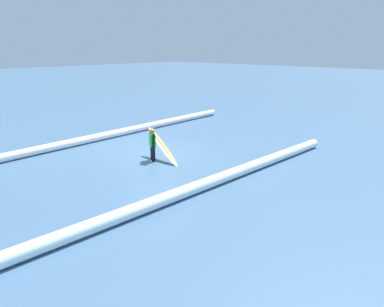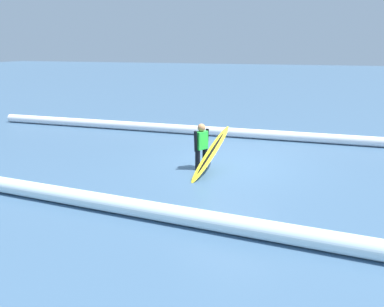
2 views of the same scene
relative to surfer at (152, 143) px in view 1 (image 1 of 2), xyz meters
name	(u,v)px [view 1 (image 1 of 2)]	position (x,y,z in m)	size (l,w,h in m)	color
ground_plane	(154,153)	(-0.71, -0.76, -0.72)	(133.51, 133.51, 0.00)	#416282
surfer	(152,143)	(0.00, 0.00, 0.00)	(0.34, 0.54, 1.30)	black
surfboard	(162,146)	(-0.34, 0.19, -0.17)	(0.71, 2.13, 1.13)	yellow
wave_crest_foreground	(81,141)	(0.73, -4.17, -0.55)	(0.35, 0.35, 19.39)	white
wave_crest_midground	(188,190)	(1.52, 3.37, -0.54)	(0.37, 0.37, 15.36)	white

